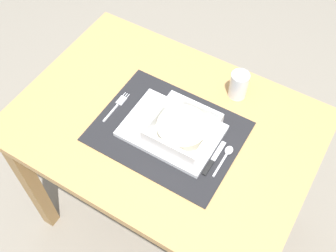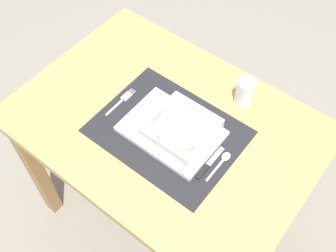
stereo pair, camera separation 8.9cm
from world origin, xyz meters
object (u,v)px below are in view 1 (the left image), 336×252
at_px(dining_table, 164,141).
at_px(drinking_glass, 238,86).
at_px(porridge_bowl, 182,129).
at_px(spoon, 227,153).
at_px(bread_knife, 209,154).
at_px(butter_knife, 213,160).
at_px(fork, 118,105).

distance_m(dining_table, drinking_glass, 0.30).
bearing_deg(porridge_bowl, dining_table, 166.10).
xyz_separation_m(porridge_bowl, drinking_glass, (0.07, 0.24, -0.00)).
xyz_separation_m(porridge_bowl, spoon, (0.15, 0.01, -0.03)).
relative_size(dining_table, bread_knife, 6.62).
height_order(porridge_bowl, drinking_glass, drinking_glass).
height_order(spoon, bread_knife, spoon).
distance_m(bread_knife, drinking_glass, 0.26).
height_order(dining_table, drinking_glass, drinking_glass).
distance_m(dining_table, butter_knife, 0.23).
height_order(dining_table, porridge_bowl, porridge_bowl).
height_order(dining_table, fork, fork).
distance_m(butter_knife, bread_knife, 0.03).
relative_size(dining_table, fork, 7.04).
bearing_deg(bread_knife, fork, 172.66).
height_order(fork, spoon, spoon).
distance_m(dining_table, fork, 0.20).
bearing_deg(dining_table, spoon, -1.44).
relative_size(fork, butter_knife, 1.02).
bearing_deg(fork, bread_knife, 0.91).
xyz_separation_m(porridge_bowl, bread_knife, (0.10, -0.01, -0.04)).
relative_size(bread_knife, drinking_glass, 1.51).
xyz_separation_m(dining_table, bread_knife, (0.17, -0.03, 0.11)).
bearing_deg(bread_knife, drinking_glass, 91.24).
xyz_separation_m(dining_table, butter_knife, (0.20, -0.05, 0.11)).
bearing_deg(drinking_glass, butter_knife, -79.50).
bearing_deg(spoon, bread_knife, -145.08).
height_order(dining_table, spoon, spoon).
bearing_deg(spoon, drinking_glass, 112.79).
relative_size(porridge_bowl, fork, 1.35).
xyz_separation_m(spoon, butter_knife, (-0.03, -0.04, -0.00)).
relative_size(butter_knife, bread_knife, 0.92).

